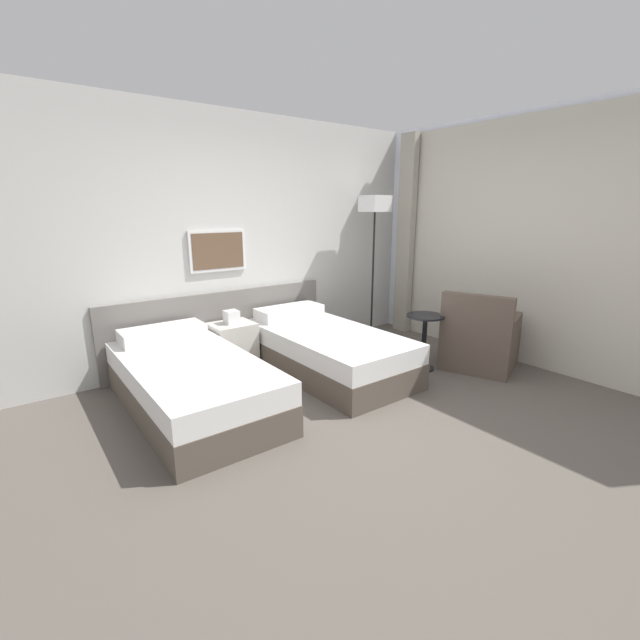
# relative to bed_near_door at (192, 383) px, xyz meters

# --- Properties ---
(ground_plane) EXTENTS (16.00, 16.00, 0.00)m
(ground_plane) POSITION_rel_bed_near_door_xyz_m (1.06, -1.15, -0.24)
(ground_plane) COLOR #5B544C
(wall_headboard) EXTENTS (10.00, 0.10, 2.70)m
(wall_headboard) POSITION_rel_bed_near_door_xyz_m (1.04, 1.01, 1.07)
(wall_headboard) COLOR silver
(wall_headboard) RESTS_ON ground_plane
(wall_window) EXTENTS (0.21, 4.62, 2.70)m
(wall_window) POSITION_rel_bed_near_door_xyz_m (3.44, -1.23, 1.10)
(wall_window) COLOR white
(wall_window) RESTS_ON ground_plane
(bed_near_door) EXTENTS (0.98, 1.92, 0.58)m
(bed_near_door) POSITION_rel_bed_near_door_xyz_m (0.00, 0.00, 0.00)
(bed_near_door) COLOR brown
(bed_near_door) RESTS_ON ground_plane
(bed_near_window) EXTENTS (0.98, 1.92, 0.58)m
(bed_near_window) POSITION_rel_bed_near_door_xyz_m (1.47, 0.00, 0.00)
(bed_near_window) COLOR brown
(bed_near_window) RESTS_ON ground_plane
(nightstand) EXTENTS (0.44, 0.38, 0.64)m
(nightstand) POSITION_rel_bed_near_door_xyz_m (0.73, 0.71, 0.02)
(nightstand) COLOR beige
(nightstand) RESTS_ON ground_plane
(floor_lamp) EXTENTS (0.30, 0.30, 1.85)m
(floor_lamp) POSITION_rel_bed_near_door_xyz_m (2.68, 0.58, 1.38)
(floor_lamp) COLOR black
(floor_lamp) RESTS_ON ground_plane
(side_table) EXTENTS (0.40, 0.40, 0.60)m
(side_table) POSITION_rel_bed_near_door_xyz_m (2.36, -0.58, 0.17)
(side_table) COLOR black
(side_table) RESTS_ON ground_plane
(armchair) EXTENTS (0.93, 0.92, 0.86)m
(armchair) POSITION_rel_bed_near_door_xyz_m (2.89, -0.91, 0.04)
(armchair) COLOR brown
(armchair) RESTS_ON ground_plane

